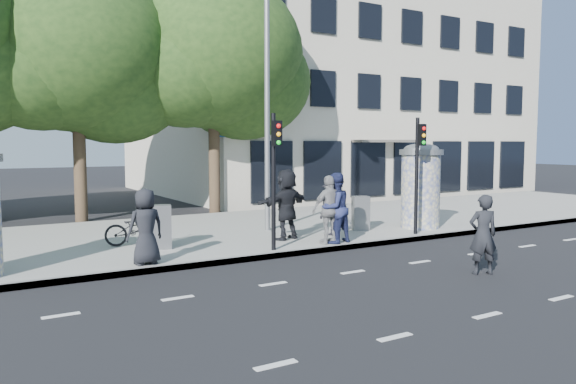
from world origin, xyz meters
TOP-DOWN VIEW (x-y plane):
  - ground at (0.00, 0.00)m, footprint 120.00×120.00m
  - sidewalk at (0.00, 7.50)m, footprint 40.00×8.00m
  - curb at (0.00, 3.55)m, footprint 40.00×0.10m
  - lane_dash_near at (0.00, -2.20)m, footprint 32.00×0.12m
  - lane_dash_far at (0.00, 1.40)m, footprint 32.00×0.12m
  - ad_column_right at (5.20, 4.70)m, footprint 1.36×1.36m
  - traffic_pole_near at (-0.60, 3.79)m, footprint 0.22×0.31m
  - traffic_pole_far at (4.20, 3.79)m, footprint 0.22×0.31m
  - street_lamp at (0.80, 6.63)m, footprint 0.25×0.93m
  - tree_near_left at (-3.50, 12.70)m, footprint 6.80×6.80m
  - tree_center at (1.50, 12.30)m, footprint 7.00×7.00m
  - building at (12.00, 19.99)m, footprint 20.30×15.85m
  - ped_a at (-3.83, 3.85)m, footprint 0.88×0.63m
  - ped_c at (1.29, 3.85)m, footprint 1.04×0.88m
  - ped_d at (2.00, 4.99)m, footprint 1.20×0.93m
  - ped_e at (1.11, 3.85)m, footprint 1.08×0.63m
  - ped_f at (0.47, 5.02)m, footprint 1.93×1.15m
  - man_road at (2.28, -0.18)m, footprint 0.74×0.63m
  - bicycle at (-3.33, 6.17)m, footprint 1.13×1.80m
  - cabinet_left at (-2.96, 5.48)m, footprint 0.62×0.52m
  - cabinet_right at (3.28, 5.27)m, footprint 0.60×0.52m

SIDE VIEW (x-z plane):
  - ground at x=0.00m, z-range 0.00..0.00m
  - lane_dash_near at x=0.00m, z-range 0.00..0.01m
  - lane_dash_far at x=0.00m, z-range 0.00..0.01m
  - sidewalk at x=0.00m, z-range 0.00..0.15m
  - curb at x=0.00m, z-range -0.01..0.15m
  - bicycle at x=-3.33m, z-range 0.15..1.04m
  - cabinet_right at x=3.28m, z-range 0.15..1.19m
  - cabinet_left at x=-2.96m, z-range 0.15..1.26m
  - man_road at x=2.28m, z-range 0.00..1.73m
  - ped_d at x=2.00m, z-range 0.15..1.78m
  - ped_a at x=-3.83m, z-range 0.15..1.83m
  - ped_e at x=1.11m, z-range 0.15..1.97m
  - ped_c at x=1.29m, z-range 0.15..2.03m
  - ped_f at x=0.47m, z-range 0.15..2.11m
  - ad_column_right at x=5.20m, z-range 0.21..2.86m
  - traffic_pole_near at x=-0.60m, z-range 0.53..3.93m
  - traffic_pole_far at x=4.20m, z-range 0.53..3.93m
  - street_lamp at x=0.80m, z-range 0.79..8.79m
  - building at x=12.00m, z-range -0.01..11.99m
  - tree_near_left at x=-3.50m, z-range 1.58..10.55m
  - tree_center at x=1.50m, z-range 1.66..10.96m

